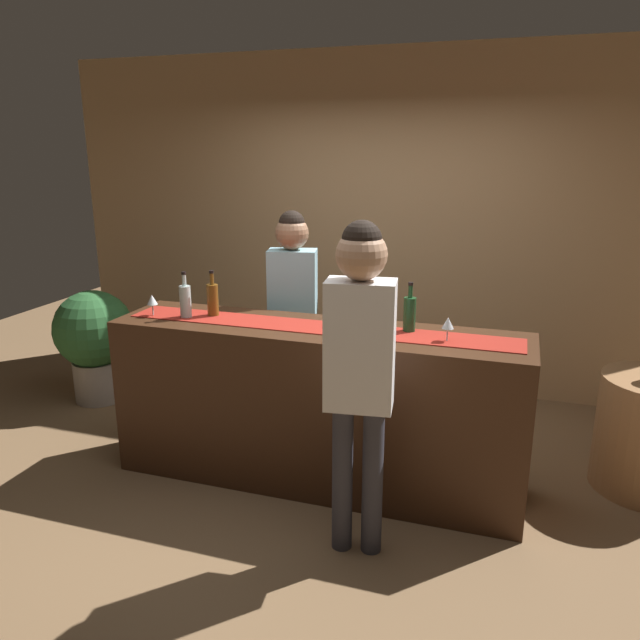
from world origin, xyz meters
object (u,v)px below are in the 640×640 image
object	(u,v)px
wine_bottle_green	(410,313)
potted_plant_tall	(94,338)
wine_glass_near_customer	(152,300)
customer_sipping	(360,355)
bartender	(293,301)
wine_glass_mid_counter	(448,324)
wine_bottle_amber	(213,299)
wine_bottle_clear	(185,301)

from	to	relation	value
wine_bottle_green	potted_plant_tall	size ratio (longest dim) A/B	0.32
wine_glass_near_customer	customer_sipping	world-z (taller)	customer_sipping
potted_plant_tall	bartender	bearing A→B (deg)	-3.01
wine_bottle_green	bartender	xyz separation A→B (m)	(-0.93, 0.49, -0.11)
wine_glass_mid_counter	bartender	size ratio (longest dim) A/B	0.09
wine_bottle_amber	wine_bottle_clear	bearing A→B (deg)	-148.05
wine_glass_near_customer	bartender	distance (m)	0.99
wine_bottle_green	wine_bottle_clear	bearing A→B (deg)	-174.57
wine_glass_near_customer	bartender	size ratio (longest dim) A/B	0.09
wine_glass_near_customer	bartender	xyz separation A→B (m)	(0.73, 0.66, -0.10)
wine_bottle_green	bartender	distance (m)	1.06
wine_bottle_clear	customer_sipping	bearing A→B (deg)	-23.63
wine_glass_near_customer	customer_sipping	xyz separation A→B (m)	(1.53, -0.54, -0.03)
wine_glass_mid_counter	customer_sipping	bearing A→B (deg)	-121.91
wine_bottle_amber	bartender	world-z (taller)	bartender
potted_plant_tall	wine_bottle_clear	bearing A→B (deg)	-28.64
wine_bottle_clear	bartender	distance (m)	0.81
customer_sipping	bartender	bearing A→B (deg)	116.46
wine_bottle_amber	bartender	xyz separation A→B (m)	(0.35, 0.54, -0.11)
wine_glass_near_customer	bartender	bearing A→B (deg)	42.34
wine_bottle_clear	wine_glass_mid_counter	world-z (taller)	wine_bottle_clear
wine_glass_near_customer	potted_plant_tall	xyz separation A→B (m)	(-1.10, 0.76, -0.59)
wine_bottle_clear	wine_glass_mid_counter	xyz separation A→B (m)	(1.67, 0.01, -0.01)
wine_glass_mid_counter	wine_glass_near_customer	bearing A→B (deg)	-178.68
wine_bottle_amber	potted_plant_tall	xyz separation A→B (m)	(-1.47, 0.63, -0.60)
wine_glass_mid_counter	potted_plant_tall	bearing A→B (deg)	166.59
wine_bottle_clear	potted_plant_tall	size ratio (longest dim) A/B	0.32
wine_bottle_green	potted_plant_tall	distance (m)	2.88
wine_bottle_clear	wine_glass_near_customer	world-z (taller)	wine_bottle_clear
wine_bottle_clear	wine_bottle_green	bearing A→B (deg)	5.43
wine_glass_mid_counter	bartender	xyz separation A→B (m)	(-1.17, 0.62, -0.10)
customer_sipping	wine_bottle_amber	bearing A→B (deg)	142.78
customer_sipping	potted_plant_tall	world-z (taller)	customer_sipping
wine_bottle_green	bartender	world-z (taller)	bartender
wine_bottle_amber	bartender	bearing A→B (deg)	56.60
wine_glass_near_customer	bartender	world-z (taller)	bartender
wine_glass_mid_counter	bartender	distance (m)	1.32
wine_bottle_amber	wine_glass_mid_counter	size ratio (longest dim) A/B	2.10
wine_bottle_clear	potted_plant_tall	distance (m)	1.62
bartender	potted_plant_tall	xyz separation A→B (m)	(-1.83, 0.10, -0.49)
potted_plant_tall	customer_sipping	bearing A→B (deg)	-26.21
wine_bottle_green	customer_sipping	size ratio (longest dim) A/B	0.17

